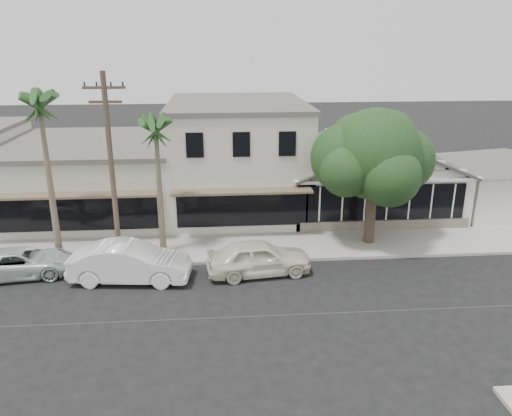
{
  "coord_description": "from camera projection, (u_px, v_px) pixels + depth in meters",
  "views": [
    {
      "loc": [
        -4.25,
        -17.01,
        10.2
      ],
      "look_at": [
        -2.43,
        6.0,
        2.44
      ],
      "focal_mm": 35.0,
      "sensor_mm": 36.0,
      "label": 1
    }
  ],
  "objects": [
    {
      "name": "ground",
      "position": [
        329.0,
        313.0,
        19.64
      ],
      "size": [
        140.0,
        140.0,
        0.0
      ],
      "primitive_type": "plane",
      "color": "black",
      "rests_on": "ground"
    },
    {
      "name": "sidewalk_north",
      "position": [
        146.0,
        250.0,
        25.39
      ],
      "size": [
        90.0,
        3.5,
        0.15
      ],
      "primitive_type": "cube",
      "color": "#9E9991",
      "rests_on": "ground"
    },
    {
      "name": "corner_shop",
      "position": [
        367.0,
        169.0,
        30.96
      ],
      "size": [
        10.4,
        8.6,
        5.1
      ],
      "color": "silver",
      "rests_on": "ground"
    },
    {
      "name": "side_cottage",
      "position": [
        499.0,
        188.0,
        31.01
      ],
      "size": [
        6.0,
        6.0,
        3.0
      ],
      "primitive_type": "cube",
      "color": "silver",
      "rests_on": "ground"
    },
    {
      "name": "row_building_near",
      "position": [
        237.0,
        158.0,
        31.13
      ],
      "size": [
        8.0,
        10.0,
        6.5
      ],
      "primitive_type": "cube",
      "color": "beige",
      "rests_on": "ground"
    },
    {
      "name": "row_building_midnear",
      "position": [
        92.0,
        179.0,
        30.83
      ],
      "size": [
        10.0,
        10.0,
        4.2
      ],
      "primitive_type": "cube",
      "color": "beige",
      "rests_on": "ground"
    },
    {
      "name": "utility_pole",
      "position": [
        112.0,
        168.0,
        22.35
      ],
      "size": [
        1.8,
        0.24,
        9.0
      ],
      "color": "brown",
      "rests_on": "ground"
    },
    {
      "name": "car_0",
      "position": [
        259.0,
        258.0,
        22.74
      ],
      "size": [
        4.95,
        2.48,
        1.62
      ],
      "primitive_type": "imported",
      "rotation": [
        0.0,
        0.0,
        1.69
      ],
      "color": "silver",
      "rests_on": "ground"
    },
    {
      "name": "car_1",
      "position": [
        130.0,
        262.0,
        22.08
      ],
      "size": [
        5.44,
        2.35,
        1.74
      ],
      "primitive_type": "imported",
      "rotation": [
        0.0,
        0.0,
        1.47
      ],
      "color": "white",
      "rests_on": "ground"
    },
    {
      "name": "car_2",
      "position": [
        22.0,
        262.0,
        22.62
      ],
      "size": [
        4.87,
        2.73,
        1.29
      ],
      "primitive_type": "imported",
      "rotation": [
        0.0,
        0.0,
        1.7
      ],
      "color": "#B6C4BF",
      "rests_on": "ground"
    },
    {
      "name": "shade_tree",
      "position": [
        373.0,
        156.0,
        25.02
      ],
      "size": [
        6.43,
        5.81,
        7.13
      ],
      "rotation": [
        0.0,
        0.0,
        -0.38
      ],
      "color": "#4D402F",
      "rests_on": "ground"
    },
    {
      "name": "palm_east",
      "position": [
        156.0,
        130.0,
        23.13
      ],
      "size": [
        2.8,
        2.8,
        7.33
      ],
      "color": "#726651",
      "rests_on": "ground"
    },
    {
      "name": "palm_mid",
      "position": [
        40.0,
        107.0,
        22.17
      ],
      "size": [
        2.78,
        2.78,
        8.56
      ],
      "color": "#726651",
      "rests_on": "ground"
    }
  ]
}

